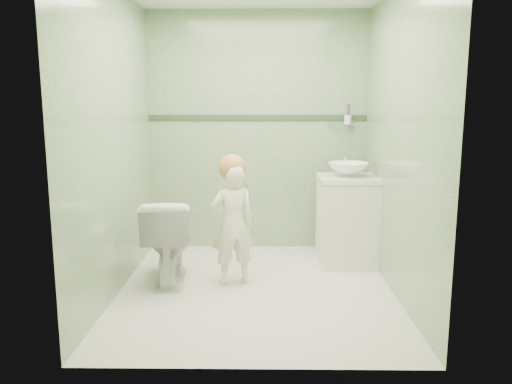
{
  "coord_description": "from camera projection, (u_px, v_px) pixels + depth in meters",
  "views": [
    {
      "loc": [
        0.05,
        -3.93,
        1.51
      ],
      "look_at": [
        0.0,
        0.15,
        0.78
      ],
      "focal_mm": 35.68,
      "sensor_mm": 36.0,
      "label": 1
    }
  ],
  "objects": [
    {
      "name": "trim_stripe",
      "position": [
        257.0,
        117.0,
        5.12
      ],
      "size": [
        2.2,
        0.02,
        0.05
      ],
      "primitive_type": "cube",
      "color": "#2B462D",
      "rests_on": "room_shell"
    },
    {
      "name": "toddler",
      "position": [
        233.0,
        225.0,
        4.19
      ],
      "size": [
        0.42,
        0.34,
        1.01
      ],
      "primitive_type": "imported",
      "rotation": [
        0.0,
        0.0,
        3.45
      ],
      "color": "white",
      "rests_on": "ground"
    },
    {
      "name": "counter",
      "position": [
        348.0,
        178.0,
        4.67
      ],
      "size": [
        0.54,
        0.52,
        0.04
      ],
      "primitive_type": "cube",
      "color": "white",
      "rests_on": "vanity"
    },
    {
      "name": "teal_toothbrush",
      "position": [
        245.0,
        185.0,
        4.04
      ],
      "size": [
        0.1,
        0.14,
        0.08
      ],
      "color": "#0B7C70",
      "rests_on": "toddler"
    },
    {
      "name": "vanity",
      "position": [
        347.0,
        222.0,
        4.75
      ],
      "size": [
        0.52,
        0.5,
        0.8
      ],
      "primitive_type": "cube",
      "color": "silver",
      "rests_on": "ground"
    },
    {
      "name": "basin",
      "position": [
        348.0,
        169.0,
        4.66
      ],
      "size": [
        0.37,
        0.37,
        0.13
      ],
      "primitive_type": "imported",
      "color": "white",
      "rests_on": "counter"
    },
    {
      "name": "hair_cap",
      "position": [
        232.0,
        168.0,
        4.13
      ],
      "size": [
        0.22,
        0.22,
        0.22
      ],
      "primitive_type": "sphere",
      "color": "#B57E46",
      "rests_on": "toddler"
    },
    {
      "name": "cup_holder",
      "position": [
        347.0,
        120.0,
        5.06
      ],
      "size": [
        0.26,
        0.07,
        0.21
      ],
      "color": "silver",
      "rests_on": "room_shell"
    },
    {
      "name": "faucet",
      "position": [
        345.0,
        159.0,
        4.83
      ],
      "size": [
        0.03,
        0.13,
        0.18
      ],
      "color": "silver",
      "rests_on": "counter"
    },
    {
      "name": "room_shell",
      "position": [
        256.0,
        142.0,
        3.93
      ],
      "size": [
        2.5,
        2.54,
        2.4
      ],
      "color": "gray",
      "rests_on": "ground"
    },
    {
      "name": "toilet",
      "position": [
        168.0,
        240.0,
        4.27
      ],
      "size": [
        0.47,
        0.74,
        0.72
      ],
      "primitive_type": "imported",
      "rotation": [
        0.0,
        0.0,
        3.23
      ],
      "color": "white",
      "rests_on": "ground"
    },
    {
      "name": "ground",
      "position": [
        256.0,
        289.0,
        4.14
      ],
      "size": [
        2.5,
        2.5,
        0.0
      ],
      "primitive_type": "plane",
      "color": "white",
      "rests_on": "ground"
    }
  ]
}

